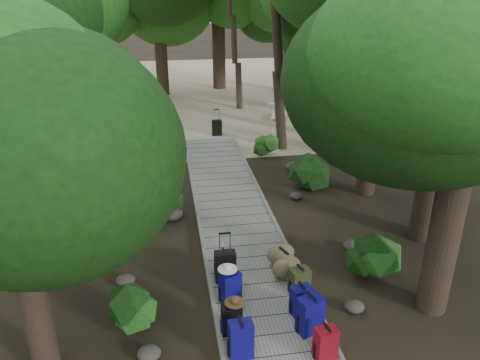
{
  "coord_description": "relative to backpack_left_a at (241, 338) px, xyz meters",
  "views": [
    {
      "loc": [
        -1.65,
        -10.25,
        5.83
      ],
      "look_at": [
        0.18,
        0.81,
        1.0
      ],
      "focal_mm": 35.0,
      "sensor_mm": 36.0,
      "label": 1
    }
  ],
  "objects": [
    {
      "name": "ground",
      "position": [
        0.66,
        4.39,
        -0.48
      ],
      "size": [
        120.0,
        120.0,
        0.0
      ],
      "primitive_type": "plane",
      "color": "#2F2617",
      "rests_on": "ground"
    },
    {
      "name": "sand_beach",
      "position": [
        0.66,
        20.39,
        -0.47
      ],
      "size": [
        40.0,
        22.0,
        0.02
      ],
      "primitive_type": "cube",
      "color": "tan",
      "rests_on": "ground"
    },
    {
      "name": "boardwalk",
      "position": [
        0.66,
        5.39,
        -0.42
      ],
      "size": [
        2.0,
        12.0,
        0.12
      ],
      "primitive_type": "cube",
      "color": "gray",
      "rests_on": "ground"
    },
    {
      "name": "backpack_left_a",
      "position": [
        0.0,
        0.0,
        0.0
      ],
      "size": [
        0.4,
        0.29,
        0.73
      ],
      "primitive_type": null,
      "rotation": [
        0.0,
        0.0,
        0.06
      ],
      "color": "#0F087B",
      "rests_on": "boardwalk"
    },
    {
      "name": "backpack_left_b",
      "position": [
        -0.07,
        0.57,
        -0.05
      ],
      "size": [
        0.35,
        0.26,
        0.63
      ],
      "primitive_type": null,
      "rotation": [
        0.0,
        0.0,
        0.03
      ],
      "color": "black",
      "rests_on": "boardwalk"
    },
    {
      "name": "backpack_left_c",
      "position": [
        0.03,
        1.44,
        -0.02
      ],
      "size": [
        0.45,
        0.4,
        0.7
      ],
      "primitive_type": null,
      "rotation": [
        0.0,
        0.0,
        0.42
      ],
      "color": "#0F087B",
      "rests_on": "boardwalk"
    },
    {
      "name": "backpack_left_d",
      "position": [
        0.04,
        2.34,
        -0.08
      ],
      "size": [
        0.4,
        0.31,
        0.57
      ],
      "primitive_type": null,
      "rotation": [
        0.0,
        0.0,
        0.11
      ],
      "color": "#0F087B",
      "rests_on": "boardwalk"
    },
    {
      "name": "backpack_right_a",
      "position": [
        1.35,
        -0.26,
        -0.05
      ],
      "size": [
        0.39,
        0.31,
        0.63
      ],
      "primitive_type": null,
      "rotation": [
        0.0,
        0.0,
        0.18
      ],
      "color": "maroon",
      "rests_on": "boardwalk"
    },
    {
      "name": "backpack_right_b",
      "position": [
        1.29,
        0.37,
        0.02
      ],
      "size": [
        0.5,
        0.41,
        0.77
      ],
      "primitive_type": null,
      "rotation": [
        0.0,
        0.0,
        0.31
      ],
      "color": "#0F087B",
      "rests_on": "boardwalk"
    },
    {
      "name": "backpack_right_c",
      "position": [
        1.27,
        0.87,
        -0.05
      ],
      "size": [
        0.41,
        0.33,
        0.63
      ],
      "primitive_type": null,
      "rotation": [
        0.0,
        0.0,
        0.21
      ],
      "color": "#0F087B",
      "rests_on": "boardwalk"
    },
    {
      "name": "backpack_right_d",
      "position": [
        1.42,
        1.5,
        -0.08
      ],
      "size": [
        0.43,
        0.35,
        0.58
      ],
      "primitive_type": null,
      "rotation": [
        0.0,
        0.0,
        0.23
      ],
      "color": "#37411E",
      "rests_on": "boardwalk"
    },
    {
      "name": "duffel_right_khaki",
      "position": [
        1.31,
        2.33,
        -0.15
      ],
      "size": [
        0.62,
        0.74,
        0.42
      ],
      "primitive_type": null,
      "rotation": [
        0.0,
        0.0,
        0.36
      ],
      "color": "olive",
      "rests_on": "boardwalk"
    },
    {
      "name": "suitcase_on_boardwalk",
      "position": [
        0.03,
        2.12,
        -0.03
      ],
      "size": [
        0.43,
        0.24,
        0.66
      ],
      "primitive_type": null,
      "rotation": [
        0.0,
        0.0,
        0.01
      ],
      "color": "black",
      "rests_on": "boardwalk"
    },
    {
      "name": "lone_suitcase_on_sand",
      "position": [
        1.05,
        12.14,
        -0.16
      ],
      "size": [
        0.4,
        0.23,
        0.62
      ],
      "primitive_type": null,
      "rotation": [
        0.0,
        0.0,
        -0.02
      ],
      "color": "black",
      "rests_on": "sand_beach"
    },
    {
      "name": "hat_brown",
      "position": [
        -0.01,
        0.56,
        0.32
      ],
      "size": [
        0.36,
        0.36,
        0.11
      ],
      "primitive_type": null,
      "color": "#51351E",
      "rests_on": "backpack_left_b"
    },
    {
      "name": "hat_white",
      "position": [
        -0.01,
        1.47,
        0.4
      ],
      "size": [
        0.38,
        0.38,
        0.13
      ],
      "primitive_type": null,
      "color": "silver",
      "rests_on": "backpack_left_c"
    },
    {
      "name": "kayak",
      "position": [
        -2.29,
        13.89,
        -0.31
      ],
      "size": [
        1.16,
        3.11,
        0.3
      ],
      "primitive_type": "ellipsoid",
      "rotation": [
        0.0,
        0.0,
        0.17
      ],
      "color": "#BA340F",
      "rests_on": "sand_beach"
    },
    {
      "name": "sun_lounger",
      "position": [
        4.09,
        14.03,
        -0.16
      ],
      "size": [
        1.19,
        1.97,
        0.6
      ],
      "primitive_type": null,
      "rotation": [
        0.0,
        0.0,
        -0.33
      ],
      "color": "silver",
      "rests_on": "sand_beach"
    },
    {
      "name": "tree_right_a",
      "position": [
        3.84,
        0.76,
        3.52
      ],
      "size": [
        4.81,
        4.81,
        8.02
      ],
      "primitive_type": null,
      "color": "black",
      "rests_on": "ground"
    },
    {
      "name": "tree_right_b",
      "position": [
        5.05,
        3.29,
        3.87
      ],
      "size": [
        4.87,
        4.87,
        8.7
      ],
      "primitive_type": null,
      "color": "black",
      "rests_on": "ground"
    },
    {
      "name": "tree_right_c",
      "position": [
        4.73,
        5.98,
        3.45
      ],
      "size": [
        4.55,
        4.55,
        7.87
      ],
      "primitive_type": null,
      "color": "black",
      "rests_on": "ground"
    },
    {
      "name": "tree_right_e",
      "position": [
        4.72,
        11.93,
        3.6
      ],
      "size": [
        4.54,
        4.54,
        8.18
      ],
      "primitive_type": null,
      "color": "black",
      "rests_on": "ground"
    },
    {
      "name": "tree_left_a",
      "position": [
        -3.13,
        0.37,
        2.57
      ],
      "size": [
        3.66,
        3.66,
        6.11
      ],
      "primitive_type": null,
      "color": "black",
      "rests_on": "ground"
    },
    {
      "name": "tree_left_b",
      "position": [
        -3.78,
        4.36,
        3.49
      ],
      "size": [
        4.42,
        4.42,
        7.95
      ],
      "primitive_type": null,
      "color": "black",
      "rests_on": "ground"
    },
    {
      "name": "tree_left_c",
      "position": [
        -3.6,
        6.81,
        3.64
      ],
      "size": [
        4.75,
        4.75,
        8.25
      ],
      "primitive_type": null,
      "color": "black",
      "rests_on": "ground"
    },
    {
      "name": "tree_back_a",
      "position": [
        -0.97,
        19.85,
        4.12
      ],
      "size": [
        5.33,
        5.33,
        9.22
      ],
      "primitive_type": null,
      "color": "black",
      "rests_on": "ground"
    },
    {
      "name": "tree_back_c",
      "position": [
        5.66,
        19.93,
        3.61
      ],
      "size": [
        4.55,
        4.55,
        8.19
      ],
      "primitive_type": null,
      "color": "black",
      "rests_on": "ground"
    },
    {
      "name": "tree_back_d",
      "position": [
        -4.62,
        18.4,
        3.75
      ],
      "size": [
        5.08,
        5.08,
        8.46
      ],
      "primitive_type": null,
      "color": "black",
      "rests_on": "ground"
    },
    {
      "name": "palm_right_a",
      "position": [
        3.41,
        10.45,
        3.75
      ],
      "size": [
        4.97,
        4.97,
        8.47
      ],
      "primitive_type": null,
      "color": "#113F12",
      "rests_on": "ground"
    },
    {
      "name": "palm_right_b",
      "position": [
        5.98,
        14.93,
        4.31
      ],
      "size": [
        4.96,
        4.96,
        9.58
      ],
      "primitive_type": null,
      "color": "#113F12",
      "rests_on": "ground"
    },
    {
      "name": "palm_right_c",
      "position": [
        2.87,
        16.41,
        2.75
      ],
      "size": [
        4.07,
        4.07,
        6.48
      ],
      "primitive_type": null,
      "color": "#113F12",
      "rests_on": "ground"
    },
    {
      "name": "palm_left_a",
      "position": [
        -3.5,
        11.59,
        2.7
      ],
      "size": [
        4.01,
        4.01,
        6.38
      ],
      "primitive_type": null,
      "color": "#113F12",
      "rests_on": "ground"
    },
    {
      "name": "rock_left_a",
      "position": [
        -1.5,
        0.3,
        -0.37
      ],
      "size": [
        0.4,
        0.36,
        0.22
      ],
      "primitive_type": null,
      "color": "#4C473F",
      "rests_on": "ground"
    },
    {
      "name": "rock_left_b",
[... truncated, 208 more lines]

